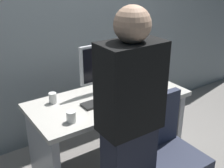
# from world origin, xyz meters

# --- Properties ---
(ground_plane) EXTENTS (9.00, 9.00, 0.00)m
(ground_plane) POSITION_xyz_m (0.00, 0.00, 0.00)
(ground_plane) COLOR gray
(wall_back) EXTENTS (6.40, 0.10, 3.00)m
(wall_back) POSITION_xyz_m (0.00, 0.77, 1.50)
(wall_back) COLOR gray
(wall_back) RESTS_ON ground
(desk) EXTENTS (1.44, 0.67, 0.72)m
(desk) POSITION_xyz_m (0.00, 0.00, 0.50)
(desk) COLOR beige
(desk) RESTS_ON ground
(office_chair) EXTENTS (0.52, 0.52, 0.94)m
(office_chair) POSITION_xyz_m (0.10, -0.68, 0.43)
(office_chair) COLOR black
(office_chair) RESTS_ON ground
(person_at_desk) EXTENTS (0.40, 0.24, 1.64)m
(person_at_desk) POSITION_xyz_m (-0.29, -0.67, 0.84)
(person_at_desk) COLOR #262838
(person_at_desk) RESTS_ON ground
(monitor) EXTENTS (0.54, 0.14, 0.46)m
(monitor) POSITION_xyz_m (0.08, 0.17, 0.98)
(monitor) COLOR silver
(monitor) RESTS_ON desk
(keyboard) EXTENTS (0.43, 0.14, 0.02)m
(keyboard) POSITION_xyz_m (-0.08, -0.05, 0.73)
(keyboard) COLOR #262626
(keyboard) RESTS_ON desk
(mouse) EXTENTS (0.06, 0.10, 0.03)m
(mouse) POSITION_xyz_m (0.20, -0.07, 0.74)
(mouse) COLOR white
(mouse) RESTS_ON desk
(cup_near_keyboard) EXTENTS (0.07, 0.07, 0.09)m
(cup_near_keyboard) POSITION_xyz_m (-0.47, -0.19, 0.77)
(cup_near_keyboard) COLOR white
(cup_near_keyboard) RESTS_ON desk
(cup_by_monitor) EXTENTS (0.07, 0.07, 0.09)m
(cup_by_monitor) POSITION_xyz_m (-0.46, 0.18, 0.77)
(cup_by_monitor) COLOR white
(cup_by_monitor) RESTS_ON desk
(book_stack) EXTENTS (0.24, 0.20, 0.14)m
(book_stack) POSITION_xyz_m (0.42, 0.14, 0.79)
(book_stack) COLOR red
(book_stack) RESTS_ON desk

